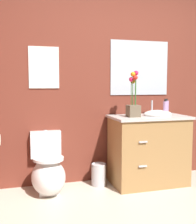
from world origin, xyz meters
TOP-DOWN VIEW (x-y plane):
  - wall_back at (0.20, 1.64)m, footprint 4.76×0.05m
  - toilet at (-0.92, 1.34)m, footprint 0.38×0.59m
  - vanity_cabinet at (0.32, 1.31)m, footprint 0.94×0.56m
  - flower_vase at (0.09, 1.26)m, footprint 0.14×0.14m
  - soap_bottle at (0.51, 1.26)m, footprint 0.05×0.05m
  - lotion_bottle at (0.60, 1.39)m, footprint 0.06×0.06m
  - trash_bin at (-0.29, 1.41)m, footprint 0.18×0.18m
  - wall_poster at (-0.92, 1.61)m, footprint 0.36×0.01m
  - wall_mirror at (0.32, 1.61)m, footprint 0.80×0.01m

SIDE VIEW (x-z plane):
  - trash_bin at x=-0.29m, z-range 0.00..0.27m
  - toilet at x=-0.92m, z-range -0.10..0.59m
  - vanity_cabinet at x=0.32m, z-range -0.08..0.95m
  - soap_bottle at x=0.51m, z-range 0.84..1.05m
  - lotion_bottle at x=0.60m, z-range 0.84..1.05m
  - flower_vase at x=0.09m, z-range 0.75..1.30m
  - wall_back at x=0.20m, z-range 0.00..2.50m
  - wall_poster at x=-0.92m, z-range 1.19..1.68m
  - wall_mirror at x=0.32m, z-range 1.10..1.80m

